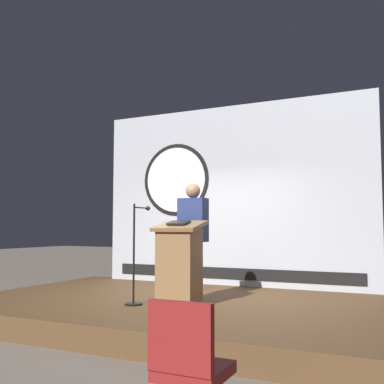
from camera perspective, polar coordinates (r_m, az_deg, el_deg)
The scene contains 7 objects.
ground_plane at distance 6.80m, azimuth -0.73°, elevation -15.96°, with size 40.00×40.00×0.00m, color #6B6056.
stage_platform at distance 6.77m, azimuth -0.73°, elevation -14.72°, with size 6.40×4.00×0.30m, color brown.
banner_display at distance 8.40m, azimuth 4.64°, elevation -0.36°, with size 5.19×0.12×3.32m.
podium at distance 6.14m, azimuth -1.63°, elevation -9.07°, with size 0.64×0.50×1.15m.
speaker_person at distance 6.56m, azimuth 0.13°, elevation -6.11°, with size 0.40×0.26×1.70m.
microphone_stand at distance 6.37m, azimuth -7.12°, elevation -9.62°, with size 0.24×0.52×1.38m.
audience_chair_left at distance 3.11m, azimuth -0.43°, elevation -20.52°, with size 0.44×0.45×0.89m.
Camera 1 is at (2.95, -5.98, 1.35)m, focal length 42.28 mm.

